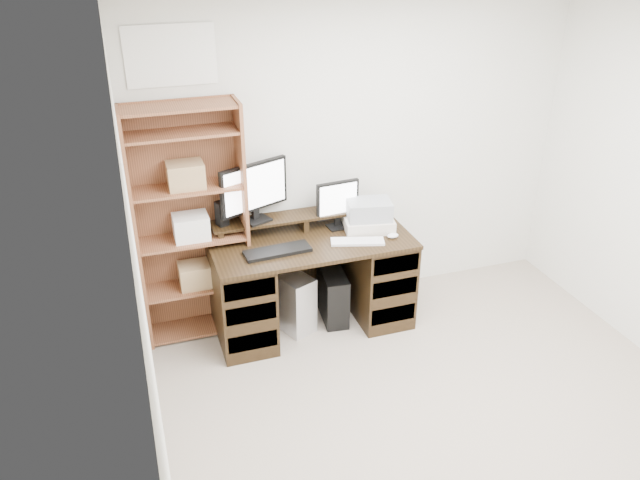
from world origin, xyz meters
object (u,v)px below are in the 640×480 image
monitor_wide (254,189)px  printer (368,223)px  tower_silver (288,299)px  monitor_small (338,203)px  tower_black (333,295)px  bookshelf (190,223)px  desk (311,281)px

monitor_wide → printer: size_ratio=1.45×
tower_silver → printer: bearing=-24.3°
monitor_wide → tower_silver: size_ratio=1.16×
monitor_small → tower_black: monitor_small is taller
monitor_small → printer: (0.21, -0.11, -0.16)m
printer → bookshelf: bearing=-177.0°
monitor_wide → monitor_small: bearing=-28.0°
desk → tower_silver: (-0.18, 0.05, -0.16)m
bookshelf → monitor_wide: bearing=-0.3°
desk → bookshelf: size_ratio=0.83×
desk → printer: printer is taller
printer → monitor_wide: bearing=178.9°
bookshelf → monitor_small: bearing=-3.5°
printer → tower_black: bearing=-168.3°
tower_silver → tower_black: (0.36, -0.02, -0.02)m
tower_black → desk: bearing=-165.1°
desk → tower_black: bearing=8.7°
bookshelf → tower_silver: bearing=-13.4°
monitor_wide → bookshelf: size_ratio=0.30×
desk → tower_silver: bearing=163.6°
monitor_small → bookshelf: bearing=171.4°
monitor_small → printer: monitor_small is taller
tower_silver → bookshelf: size_ratio=0.26×
monitor_wide → tower_black: (0.55, -0.18, -0.91)m
monitor_small → tower_black: 0.76m
monitor_wide → tower_silver: bearing=-61.8°
tower_silver → tower_black: bearing=-26.4°
printer → tower_silver: size_ratio=0.80×
printer → monitor_small: bearing=163.1°
desk → monitor_small: monitor_small is taller
desk → tower_black: (0.19, 0.03, -0.18)m
tower_black → tower_silver: bearing=-177.5°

